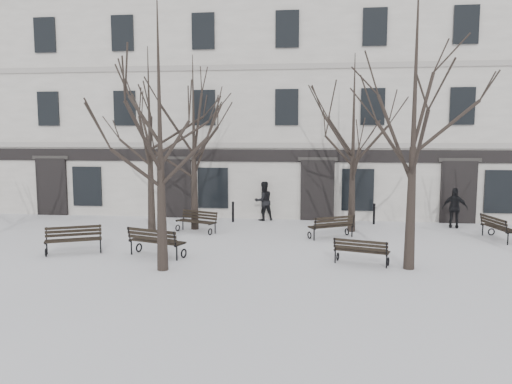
% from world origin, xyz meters
% --- Properties ---
extents(ground, '(100.00, 100.00, 0.00)m').
position_xyz_m(ground, '(0.00, 0.00, 0.00)').
color(ground, silver).
rests_on(ground, ground).
extents(building, '(40.40, 10.20, 11.40)m').
position_xyz_m(building, '(0.00, 12.96, 5.52)').
color(building, beige).
rests_on(building, ground).
extents(tree_1, '(5.75, 5.75, 8.21)m').
position_xyz_m(tree_1, '(-1.19, -1.59, 5.13)').
color(tree_1, black).
rests_on(tree_1, ground).
extents(tree_2, '(6.26, 6.26, 8.94)m').
position_xyz_m(tree_2, '(6.30, -0.55, 5.59)').
color(tree_2, black).
rests_on(tree_2, ground).
extents(tree_4, '(5.39, 5.39, 7.70)m').
position_xyz_m(tree_4, '(-3.48, 4.20, 4.82)').
color(tree_4, black).
rests_on(tree_4, ground).
extents(tree_5, '(5.22, 5.22, 7.46)m').
position_xyz_m(tree_5, '(-1.81, 5.00, 4.66)').
color(tree_5, black).
rests_on(tree_5, ground).
extents(tree_6, '(5.21, 5.21, 7.45)m').
position_xyz_m(tree_6, '(4.95, 5.31, 4.65)').
color(tree_6, black).
rests_on(tree_6, ground).
extents(bench_0, '(1.95, 1.38, 0.94)m').
position_xyz_m(bench_0, '(-4.92, 0.13, 0.51)').
color(bench_0, black).
rests_on(bench_0, ground).
extents(bench_1, '(2.10, 1.33, 1.01)m').
position_xyz_m(bench_1, '(-1.93, 0.01, 0.55)').
color(bench_1, black).
rests_on(bench_1, ground).
extents(bench_2, '(1.80, 1.07, 0.86)m').
position_xyz_m(bench_2, '(4.88, -0.25, 0.47)').
color(bench_2, black).
rests_on(bench_2, ground).
extents(bench_3, '(1.87, 1.29, 0.90)m').
position_xyz_m(bench_3, '(-1.55, 4.35, 0.49)').
color(bench_3, black).
rests_on(bench_3, ground).
extents(bench_4, '(1.90, 1.48, 0.93)m').
position_xyz_m(bench_4, '(4.08, 3.78, 0.50)').
color(bench_4, black).
rests_on(bench_4, ground).
extents(bench_5, '(1.04, 1.96, 0.94)m').
position_xyz_m(bench_5, '(10.53, 4.19, 0.51)').
color(bench_5, black).
rests_on(bench_5, ground).
extents(bollard_a, '(0.13, 0.13, 0.99)m').
position_xyz_m(bollard_a, '(-0.44, 6.94, 0.53)').
color(bollard_a, black).
rests_on(bollard_a, ground).
extents(bollard_b, '(0.13, 0.13, 0.98)m').
position_xyz_m(bollard_b, '(6.10, 7.12, 0.52)').
color(bollard_b, black).
rests_on(bollard_b, ground).
extents(pedestrian_b, '(1.15, 1.07, 1.88)m').
position_xyz_m(pedestrian_b, '(0.94, 7.56, 0.00)').
color(pedestrian_b, black).
rests_on(pedestrian_b, ground).
extents(pedestrian_c, '(1.13, 0.71, 1.78)m').
position_xyz_m(pedestrian_c, '(9.52, 6.62, 0.00)').
color(pedestrian_c, black).
rests_on(pedestrian_c, ground).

